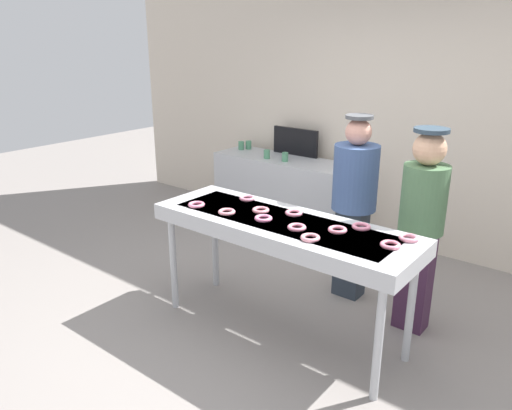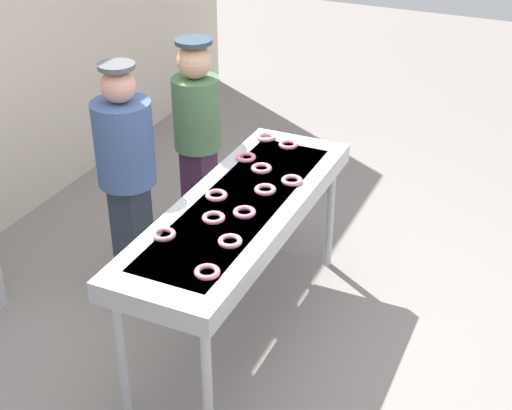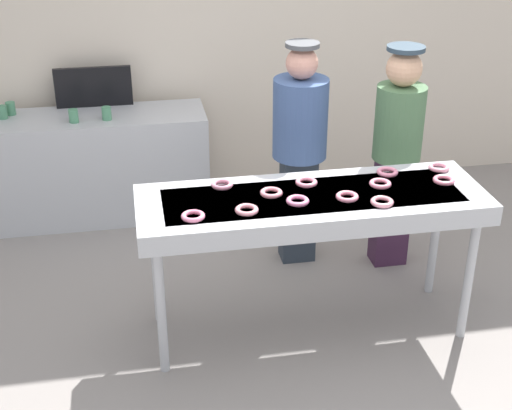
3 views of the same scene
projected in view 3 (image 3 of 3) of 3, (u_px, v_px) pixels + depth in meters
name	position (u px, v px, depth m)	size (l,w,h in m)	color
ground_plane	(307.00, 327.00, 4.63)	(16.00, 16.00, 0.00)	gray
fryer_conveyor	(312.00, 207.00, 4.24)	(2.04, 0.67, 0.93)	#B7BABF
strawberry_donut_0	(298.00, 201.00, 4.11)	(0.13, 0.13, 0.03)	pink
strawberry_donut_1	(382.00, 202.00, 4.10)	(0.13, 0.13, 0.03)	pink
strawberry_donut_2	(247.00, 210.00, 4.01)	(0.13, 0.13, 0.03)	pink
strawberry_donut_3	(222.00, 185.00, 4.31)	(0.13, 0.13, 0.03)	pink
strawberry_donut_4	(306.00, 182.00, 4.33)	(0.13, 0.13, 0.03)	pink
strawberry_donut_5	(444.00, 180.00, 4.36)	(0.13, 0.13, 0.03)	pink
strawberry_donut_6	(387.00, 172.00, 4.47)	(0.13, 0.13, 0.03)	pink
strawberry_donut_7	(439.00, 167.00, 4.53)	(0.13, 0.13, 0.03)	pink
strawberry_donut_8	(193.00, 216.00, 3.94)	(0.13, 0.13, 0.03)	pink
strawberry_donut_9	(380.00, 184.00, 4.32)	(0.13, 0.13, 0.03)	pink
strawberry_donut_10	(347.00, 197.00, 4.16)	(0.13, 0.13, 0.03)	pink
strawberry_donut_11	(271.00, 193.00, 4.21)	(0.13, 0.13, 0.03)	pink
worker_baker	(300.00, 140.00, 4.99)	(0.37, 0.37, 1.61)	#29323E
worker_assistant	(397.00, 146.00, 4.96)	(0.33, 0.33, 1.59)	#3E213B
prep_counter	(100.00, 166.00, 5.83)	(1.70, 0.56, 0.86)	#B7BABF
paper_cup_0	(74.00, 116.00, 5.48)	(0.07, 0.07, 0.10)	#4C8C66
paper_cup_1	(107.00, 113.00, 5.53)	(0.07, 0.07, 0.10)	#4C8C66
paper_cup_2	(11.00, 108.00, 5.63)	(0.07, 0.07, 0.10)	#4C8C66
paper_cup_3	(2.00, 112.00, 5.55)	(0.07, 0.07, 0.10)	#4C8C66
menu_display	(94.00, 87.00, 5.77)	(0.60, 0.04, 0.32)	black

